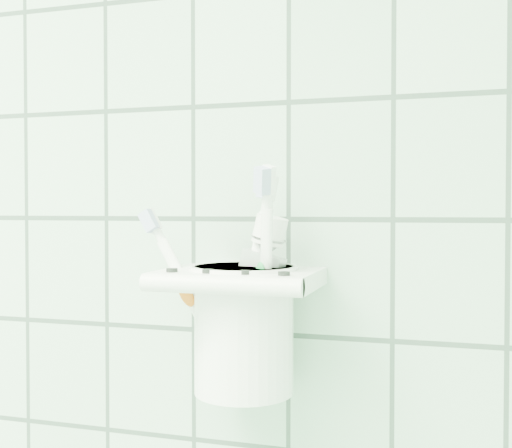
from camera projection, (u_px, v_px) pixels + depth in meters
holder_bracket at (241, 280)px, 0.57m from camera, size 0.14×0.11×0.04m
cup at (244, 325)px, 0.58m from camera, size 0.10×0.10×0.11m
toothbrush_pink at (235, 283)px, 0.57m from camera, size 0.09×0.03×0.17m
toothbrush_blue at (232, 277)px, 0.57m from camera, size 0.04×0.03×0.19m
toothbrush_orange at (263, 271)px, 0.58m from camera, size 0.03×0.06×0.20m
toothpaste_tube at (237, 284)px, 0.58m from camera, size 0.07×0.04×0.16m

